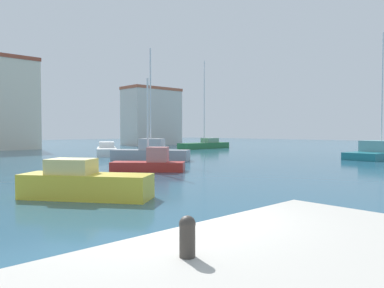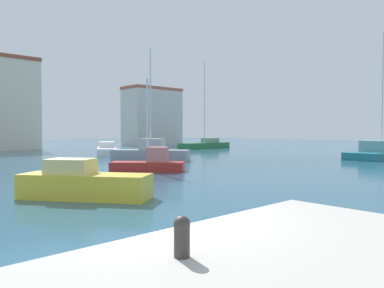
% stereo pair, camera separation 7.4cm
% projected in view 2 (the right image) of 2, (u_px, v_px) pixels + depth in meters
% --- Properties ---
extents(water, '(160.00, 160.00, 0.00)m').
position_uv_depth(water, '(153.00, 160.00, 31.35)').
color(water, '#285670').
rests_on(water, ground).
extents(mooring_bollard, '(0.20, 0.20, 0.49)m').
position_uv_depth(mooring_bollard, '(182.00, 235.00, 4.30)').
color(mooring_bollard, '#38332D').
rests_on(mooring_bollard, pier_quay).
extents(sailboat_green_mid_harbor, '(8.73, 2.48, 12.48)m').
position_uv_depth(sailboat_green_mid_harbor, '(205.00, 144.00, 53.02)').
color(sailboat_green_mid_harbor, '#28703D').
rests_on(sailboat_green_mid_harbor, water).
extents(motorboat_yellow_behind_lamppost, '(4.02, 4.72, 1.47)m').
position_uv_depth(motorboat_yellow_behind_lamppost, '(83.00, 183.00, 13.62)').
color(motorboat_yellow_behind_lamppost, gold).
rests_on(motorboat_yellow_behind_lamppost, water).
extents(sailboat_teal_inner_mooring, '(9.06, 3.47, 11.44)m').
position_uv_depth(sailboat_teal_inner_mooring, '(381.00, 152.00, 33.62)').
color(sailboat_teal_inner_mooring, '#1E707A').
rests_on(sailboat_teal_inner_mooring, water).
extents(sailboat_grey_center_channel, '(5.46, 6.33, 9.42)m').
position_uv_depth(sailboat_grey_center_channel, '(151.00, 153.00, 31.14)').
color(sailboat_grey_center_channel, gray).
rests_on(sailboat_grey_center_channel, water).
extents(motorboat_white_distant_east, '(4.96, 6.75, 1.37)m').
position_uv_depth(motorboat_white_distant_east, '(107.00, 150.00, 38.56)').
color(motorboat_white_distant_east, white).
rests_on(motorboat_white_distant_east, water).
extents(sailboat_red_far_left, '(4.09, 4.28, 5.76)m').
position_uv_depth(sailboat_red_far_left, '(150.00, 163.00, 22.94)').
color(sailboat_red_far_left, '#B22823').
rests_on(sailboat_red_far_left, water).
extents(waterfront_apartments, '(7.76, 8.82, 12.40)m').
position_uv_depth(waterfront_apartments, '(2.00, 104.00, 50.56)').
color(waterfront_apartments, beige).
rests_on(waterfront_apartments, ground).
extents(yacht_club, '(10.12, 5.36, 10.25)m').
position_uv_depth(yacht_club, '(152.00, 116.00, 66.18)').
color(yacht_club, beige).
rests_on(yacht_club, ground).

